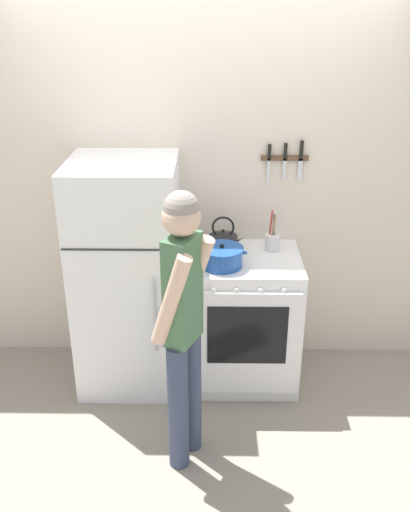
{
  "coord_description": "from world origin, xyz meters",
  "views": [
    {
      "loc": [
        0.08,
        -3.66,
        2.47
      ],
      "look_at": [
        0.04,
        -0.46,
        0.99
      ],
      "focal_mm": 40.0,
      "sensor_mm": 36.0,
      "label": 1
    }
  ],
  "objects": [
    {
      "name": "ground_plane",
      "position": [
        0.0,
        0.0,
        0.0
      ],
      "size": [
        14.0,
        14.0,
        0.0
      ],
      "primitive_type": "plane",
      "color": "gray"
    },
    {
      "name": "wall_back",
      "position": [
        0.0,
        0.03,
        1.27
      ],
      "size": [
        10.0,
        0.06,
        2.55
      ],
      "color": "beige",
      "rests_on": "ground_plane"
    },
    {
      "name": "refrigerator",
      "position": [
        -0.47,
        -0.33,
        0.78
      ],
      "size": [
        0.67,
        0.68,
        1.55
      ],
      "color": "white",
      "rests_on": "ground_plane"
    },
    {
      "name": "stove_range",
      "position": [
        0.3,
        -0.34,
        0.47
      ],
      "size": [
        0.71,
        0.66,
        0.91
      ],
      "color": "white",
      "rests_on": "ground_plane"
    },
    {
      "name": "dutch_oven_pot",
      "position": [
        0.14,
        -0.43,
        0.97
      ],
      "size": [
        0.31,
        0.27,
        0.15
      ],
      "color": "#1E4C9E",
      "rests_on": "stove_range"
    },
    {
      "name": "tea_kettle",
      "position": [
        0.15,
        -0.19,
        0.98
      ],
      "size": [
        0.24,
        0.19,
        0.24
      ],
      "color": "black",
      "rests_on": "stove_range"
    },
    {
      "name": "utensil_jar",
      "position": [
        0.48,
        -0.18,
        0.98
      ],
      "size": [
        0.1,
        0.1,
        0.28
      ],
      "color": "silver",
      "rests_on": "stove_range"
    },
    {
      "name": "person",
      "position": [
        -0.07,
        -1.1,
        0.93
      ],
      "size": [
        0.35,
        0.4,
        1.62
      ],
      "rotation": [
        0.0,
        0.0,
        1.13
      ],
      "color": "#38425B",
      "rests_on": "ground_plane"
    },
    {
      "name": "wall_knife_strip",
      "position": [
        0.55,
        -0.02,
        1.5
      ],
      "size": [
        0.31,
        0.03,
        0.28
      ],
      "color": "brown"
    }
  ]
}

